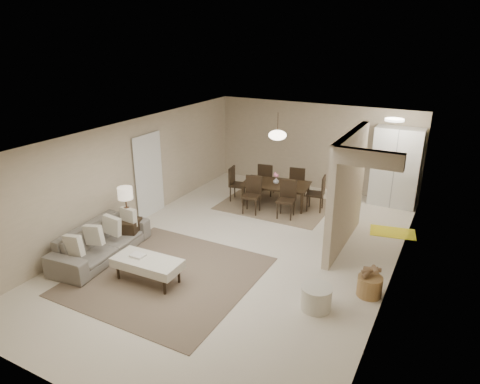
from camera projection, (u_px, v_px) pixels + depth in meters
The scene contains 22 objects.
floor at pixel (243, 249), 9.16m from camera, with size 9.00×9.00×0.00m, color beige.
ceiling at pixel (244, 135), 8.29m from camera, with size 9.00×9.00×0.00m, color white.
back_wall at pixel (315, 147), 12.45m from camera, with size 6.00×6.00×0.00m, color tan.
left_wall at pixel (130, 174), 10.05m from camera, with size 9.00×9.00×0.00m, color tan.
right_wall at pixel (397, 224), 7.41m from camera, with size 9.00×9.00×0.00m, color tan.
partition at pixel (347, 191), 8.97m from camera, with size 0.15×2.50×2.50m, color tan.
doorway at pixel (149, 176), 10.61m from camera, with size 0.04×0.90×2.04m, color black.
pantry_cabinet at pixel (396, 167), 11.20m from camera, with size 1.20×0.55×2.10m, color white.
flush_light at pixel (395, 120), 9.94m from camera, with size 0.44×0.44×0.05m, color white.
living_rug at pixel (167, 276), 8.16m from camera, with size 3.20×3.20×0.01m, color brown.
sofa at pixel (101, 242), 8.78m from camera, with size 0.89×2.27×0.66m, color slate.
ottoman_bench at pixel (147, 263), 7.87m from camera, with size 1.32×0.64×0.46m.
side_table at pixel (129, 231), 9.42m from camera, with size 0.48×0.48×0.52m, color black.
table_lamp at pixel (125, 196), 9.13m from camera, with size 0.32×0.32×0.76m.
round_pouf at pixel (316, 298), 7.14m from camera, with size 0.53×0.53×0.41m, color beige.
wicker_basket at pixel (370, 286), 7.51m from camera, with size 0.43×0.43×0.37m, color olive.
dining_rug at pixel (275, 205), 11.52m from camera, with size 2.80×2.10×0.01m, color #7B644C.
dining_table at pixel (276, 194), 11.41m from camera, with size 1.75×0.97×0.61m, color black.
dining_chairs at pixel (276, 189), 11.36m from camera, with size 2.57×2.01×0.95m.
vase at pixel (276, 181), 11.28m from camera, with size 0.16×0.16×0.17m, color silver.
yellow_mat at pixel (393, 232), 9.94m from camera, with size 1.00×0.61×0.01m, color yellow.
pendant_light at pixel (277, 135), 10.85m from camera, with size 0.46×0.46×0.71m.
Camera 1 is at (3.76, -7.23, 4.36)m, focal length 32.00 mm.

